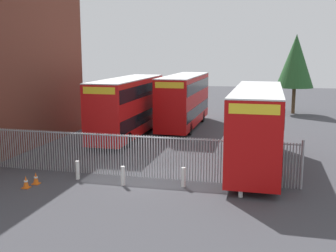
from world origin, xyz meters
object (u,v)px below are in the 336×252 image
double_decker_bus_near_gate (257,125)px  traffic_cone_by_gate (26,182)px  bollard_center_front (123,176)px  bollard_far_right (241,187)px  bollard_near_right (183,177)px  traffic_cone_near_kerb (36,178)px  bollard_near_left (78,170)px  double_decker_bus_behind_fence_left (128,105)px  double_decker_bus_behind_fence_right (184,99)px

double_decker_bus_near_gate → traffic_cone_by_gate: bearing=-149.0°
bollard_center_front → bollard_far_right: (5.64, -0.31, 0.00)m
bollard_near_right → traffic_cone_near_kerb: bearing=-169.5°
traffic_cone_by_gate → traffic_cone_near_kerb: bearing=78.5°
bollard_near_left → bollard_center_front: same height
bollard_center_front → bollard_near_left: bearing=171.4°
bollard_center_front → traffic_cone_by_gate: 4.58m
bollard_center_front → traffic_cone_by_gate: (-4.33, -1.48, -0.19)m
double_decker_bus_behind_fence_left → bollard_center_front: double_decker_bus_behind_fence_left is taller
double_decker_bus_behind_fence_right → traffic_cone_by_gate: size_ratio=18.32×
double_decker_bus_behind_fence_right → bollard_center_front: double_decker_bus_behind_fence_right is taller
bollard_near_left → bollard_near_right: 5.44m
double_decker_bus_near_gate → double_decker_bus_behind_fence_right: bearing=119.3°
bollard_center_front → traffic_cone_near_kerb: size_ratio=1.61×
double_decker_bus_behind_fence_right → traffic_cone_near_kerb: size_ratio=18.32×
bollard_center_front → bollard_far_right: bearing=-3.1°
double_decker_bus_behind_fence_right → traffic_cone_by_gate: bearing=-102.8°
bollard_center_front → traffic_cone_near_kerb: 4.28m
bollard_near_left → bollard_center_front: size_ratio=1.00×
double_decker_bus_behind_fence_left → bollard_center_front: (3.55, -11.07, -1.95)m
bollard_center_front → bollard_far_right: size_ratio=1.00×
bollard_near_left → traffic_cone_near_kerb: bearing=-143.3°
bollard_center_front → double_decker_bus_behind_fence_left: bearing=107.8°
traffic_cone_near_kerb → bollard_center_front: bearing=11.1°
double_decker_bus_behind_fence_left → bollard_near_right: 12.53m
bollard_near_left → bollard_far_right: (8.20, -0.70, 0.00)m
double_decker_bus_near_gate → double_decker_bus_behind_fence_left: size_ratio=1.00×
bollard_near_left → bollard_far_right: 8.23m
double_decker_bus_behind_fence_right → bollard_near_left: bearing=-98.1°
bollard_far_right → double_decker_bus_near_gate: bearing=84.8°
double_decker_bus_near_gate → double_decker_bus_behind_fence_left: (-9.65, 6.28, 0.00)m
double_decker_bus_near_gate → traffic_cone_by_gate: (-10.43, -6.26, -2.13)m
bollard_near_left → double_decker_bus_near_gate: bearing=26.9°
traffic_cone_by_gate → traffic_cone_near_kerb: size_ratio=1.00×
double_decker_bus_behind_fence_right → bollard_far_right: size_ratio=11.38×
traffic_cone_near_kerb → double_decker_bus_behind_fence_right: bearing=77.1°
double_decker_bus_behind_fence_right → traffic_cone_near_kerb: bearing=-102.9°
bollard_far_right → bollard_near_right: bearing=164.0°
double_decker_bus_behind_fence_left → traffic_cone_by_gate: size_ratio=18.32×
double_decker_bus_behind_fence_right → bollard_center_front: 16.32m
bollard_center_front → traffic_cone_near_kerb: (-4.20, -0.82, -0.19)m
traffic_cone_by_gate → traffic_cone_near_kerb: 0.67m
traffic_cone_by_gate → bollard_near_right: bearing=15.2°
bollard_near_left → bollard_near_right: size_ratio=1.00×
bollard_near_right → bollard_far_right: bearing=-16.0°
bollard_near_left → traffic_cone_near_kerb: 2.04m
bollard_center_front → traffic_cone_by_gate: size_ratio=1.61×
double_decker_bus_near_gate → bollard_near_left: double_decker_bus_near_gate is taller
double_decker_bus_near_gate → bollard_far_right: double_decker_bus_near_gate is taller
double_decker_bus_behind_fence_right → bollard_near_left: size_ratio=11.38×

